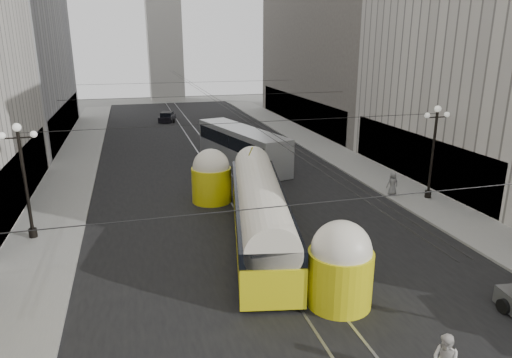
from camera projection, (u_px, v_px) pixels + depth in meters
road at (212, 161)px, 41.91m from camera, size 20.00×85.00×0.02m
sidewalk_left at (77, 160)px, 42.07m from camera, size 4.00×72.00×0.15m
sidewalk_right at (318, 145)px, 48.16m from camera, size 4.00×72.00×0.15m
rail_left at (204, 161)px, 41.71m from camera, size 0.12×85.00×0.04m
rail_right at (220, 160)px, 42.10m from camera, size 0.12×85.00×0.04m
distant_tower at (163, 15)px, 81.39m from camera, size 6.00×6.00×31.36m
lamppost_left_mid at (24, 175)px, 24.24m from camera, size 1.86×0.44×6.37m
lamppost_right_mid at (433, 147)px, 30.64m from camera, size 1.86×0.44×6.37m
catenary at (214, 98)px, 39.30m from camera, size 25.00×72.00×0.23m
streetcar at (260, 209)px, 24.73m from camera, size 5.56×16.71×3.73m
city_bus at (242, 145)px, 40.41m from camera, size 5.70×13.04×3.21m
sedan_white_far at (228, 129)px, 53.01m from camera, size 3.82×5.41×1.58m
sedan_dark_far at (167, 117)px, 62.48m from camera, size 2.73×4.37×1.28m
pedestrian_sidewalk_right at (393, 183)px, 32.01m from camera, size 0.84×0.55×1.66m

